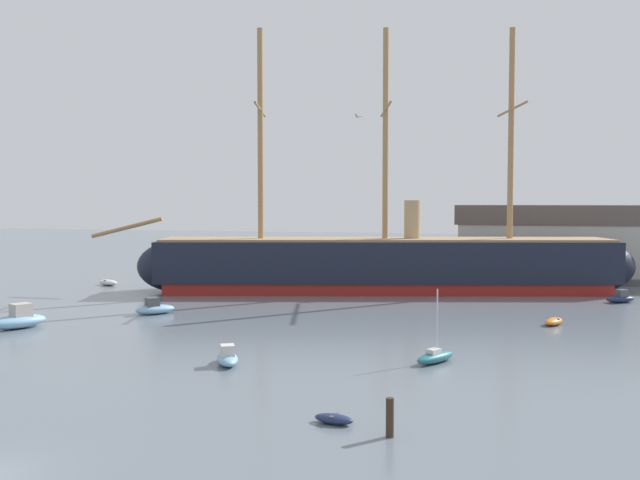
% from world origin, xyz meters
% --- Properties ---
extents(tall_ship, '(58.96, 20.77, 28.93)m').
position_xyz_m(tall_ship, '(4.71, 56.13, 3.15)').
color(tall_ship, maroon).
rests_on(tall_ship, ground).
extents(dinghy_foreground_right, '(1.98, 1.11, 0.44)m').
position_xyz_m(dinghy_foreground_right, '(10.86, 9.54, 0.22)').
color(dinghy_foreground_right, '#1E284C').
rests_on(dinghy_foreground_right, ground).
extents(motorboat_near_centre, '(2.53, 3.29, 1.28)m').
position_xyz_m(motorboat_near_centre, '(1.65, 18.97, 0.45)').
color(motorboat_near_centre, '#7FB2D6').
rests_on(motorboat_near_centre, ground).
extents(motorboat_mid_left, '(3.83, 5.04, 1.96)m').
position_xyz_m(motorboat_mid_left, '(-19.29, 26.12, 0.69)').
color(motorboat_mid_left, '#7FB2D6').
rests_on(motorboat_mid_left, ground).
extents(sailboat_mid_right, '(2.64, 3.62, 4.61)m').
position_xyz_m(sailboat_mid_right, '(13.93, 22.98, 0.39)').
color(sailboat_mid_right, '#236670').
rests_on(sailboat_mid_right, ground).
extents(motorboat_alongside_bow, '(3.47, 3.69, 1.51)m').
position_xyz_m(motorboat_alongside_bow, '(-12.33, 35.41, 0.53)').
color(motorboat_alongside_bow, '#7FB2D6').
rests_on(motorboat_alongside_bow, ground).
extents(dinghy_alongside_stern, '(2.02, 2.77, 0.60)m').
position_xyz_m(dinghy_alongside_stern, '(21.74, 39.08, 0.30)').
color(dinghy_alongside_stern, orange).
rests_on(dinghy_alongside_stern, ground).
extents(dinghy_far_left, '(3.23, 2.25, 0.70)m').
position_xyz_m(dinghy_far_left, '(-28.33, 53.33, 0.35)').
color(dinghy_far_left, silver).
rests_on(dinghy_far_left, ground).
extents(motorboat_far_right, '(3.32, 2.69, 1.30)m').
position_xyz_m(motorboat_far_right, '(28.79, 54.28, 0.46)').
color(motorboat_far_right, '#1E284C').
rests_on(motorboat_far_right, ground).
extents(dinghy_distant_centre, '(2.07, 1.89, 0.46)m').
position_xyz_m(dinghy_distant_centre, '(0.07, 63.30, 0.23)').
color(dinghy_distant_centre, gold).
rests_on(dinghy_distant_centre, ground).
extents(mooring_piling_right_pair, '(0.34, 0.34, 1.70)m').
position_xyz_m(mooring_piling_right_pair, '(13.61, 8.42, 0.85)').
color(mooring_piling_right_pair, '#382B1E').
rests_on(mooring_piling_right_pair, ground).
extents(seagull_in_flight, '(0.41, 1.07, 0.13)m').
position_xyz_m(seagull_in_flight, '(10.70, 15.22, 14.48)').
color(seagull_in_flight, silver).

